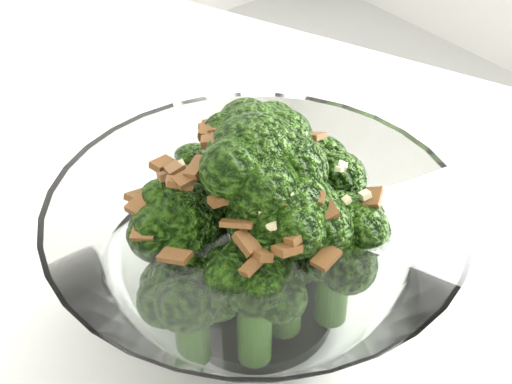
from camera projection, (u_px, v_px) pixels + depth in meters
broccoli_dish at (256, 250)px, 0.46m from camera, size 0.24×0.24×0.15m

